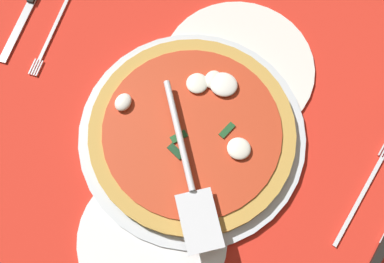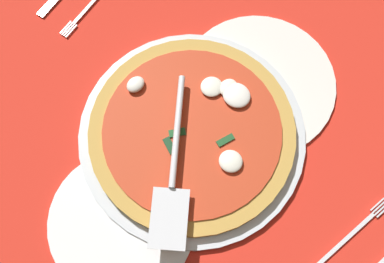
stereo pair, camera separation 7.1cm
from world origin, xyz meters
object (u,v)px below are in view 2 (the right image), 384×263
(dinner_plate_left, at_px, (258,83))
(pizza, at_px, (193,131))
(dinner_plate_right, at_px, (122,221))
(pizza_server, at_px, (174,168))

(dinner_plate_left, height_order, pizza, pizza)
(dinner_plate_left, distance_m, dinner_plate_right, 0.32)
(dinner_plate_left, xyz_separation_m, pizza_server, (0.21, 0.01, 0.04))
(dinner_plate_right, bearing_deg, dinner_plate_left, 179.87)
(dinner_plate_left, bearing_deg, pizza, -6.79)
(pizza, bearing_deg, pizza_server, 20.24)
(dinner_plate_right, relative_size, pizza_server, 0.99)
(pizza, distance_m, pizza_server, 0.08)
(dinner_plate_right, xyz_separation_m, pizza, (-0.18, -0.02, 0.02))
(dinner_plate_left, xyz_separation_m, dinner_plate_right, (0.32, -0.00, 0.00))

